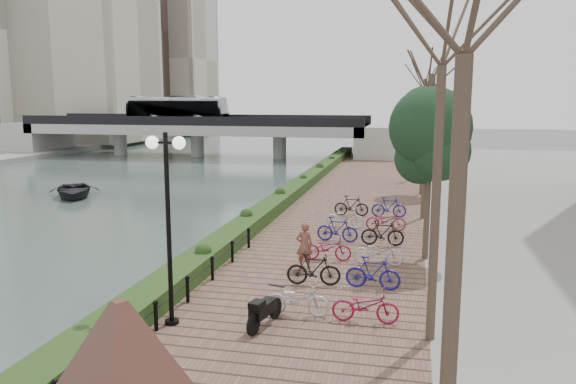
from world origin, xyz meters
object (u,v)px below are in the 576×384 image
(pedestrian, at_px, (304,245))
(boat, at_px, (73,190))
(granite_monument, at_px, (123,377))
(motorcycle, at_px, (265,309))
(lamppost, at_px, (167,188))

(pedestrian, distance_m, boat, 21.65)
(pedestrian, bearing_deg, granite_monument, 63.44)
(motorcycle, height_order, pedestrian, pedestrian)
(lamppost, distance_m, motorcycle, 3.88)
(motorcycle, relative_size, boat, 0.33)
(lamppost, distance_m, boat, 23.92)
(lamppost, bearing_deg, motorcycle, 8.33)
(granite_monument, relative_size, pedestrian, 2.79)
(granite_monument, bearing_deg, boat, 124.96)
(lamppost, xyz_separation_m, motorcycle, (2.37, 0.35, -3.06))
(granite_monument, distance_m, motorcycle, 5.54)
(motorcycle, bearing_deg, granite_monument, -86.33)
(boat, bearing_deg, motorcycle, -77.76)
(granite_monument, xyz_separation_m, lamppost, (-1.48, 5.05, 2.21))
(pedestrian, bearing_deg, lamppost, 44.48)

